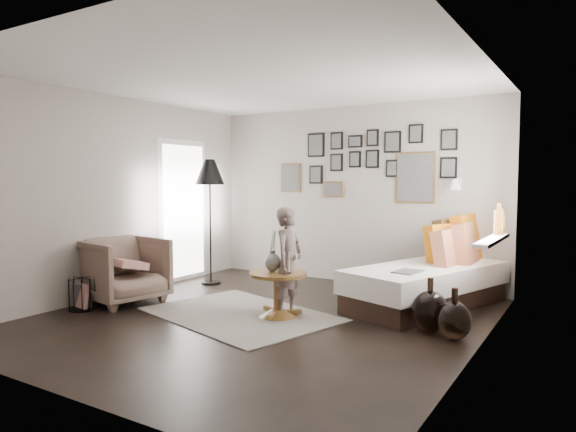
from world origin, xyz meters
The scene contains 23 objects.
ground centered at (0.00, 0.00, 0.00)m, with size 4.80×4.80×0.00m, color black.
wall_back centered at (0.00, 2.40, 1.30)m, with size 4.50×4.50×0.00m, color #9F948B.
wall_front centered at (0.00, -2.40, 1.30)m, with size 4.50×4.50×0.00m, color #9F948B.
wall_left centered at (-2.25, 0.00, 1.30)m, with size 4.80×4.80×0.00m, color #9F948B.
wall_right centered at (2.25, 0.00, 1.30)m, with size 4.80×4.80×0.00m, color #9F948B.
ceiling centered at (0.00, 0.00, 2.60)m, with size 4.80×4.80×0.00m, color white.
door_left centered at (-2.23, 1.20, 1.05)m, with size 0.00×2.14×2.14m.
window_right centered at (2.18, 1.34, 0.93)m, with size 0.15×1.32×1.30m.
gallery_wall centered at (0.29, 2.38, 1.74)m, with size 2.74×0.03×1.08m.
wall_sconce centered at (1.55, 2.13, 1.46)m, with size 0.18×0.36×0.16m.
rug centered at (-0.28, 0.00, 0.01)m, with size 2.08×1.46×0.01m, color beige.
pedestal_table centered at (0.14, 0.15, 0.23)m, with size 0.64×0.64×0.50m.
vase centered at (0.06, 0.17, 0.64)m, with size 0.18×0.18×0.46m.
candles centered at (0.25, 0.15, 0.62)m, with size 0.11×0.11×0.24m.
daybed centered at (1.40, 1.57, 0.34)m, with size 1.60×2.37×1.08m.
magazine_on_daybed centered at (1.35, 0.91, 0.51)m, with size 0.24×0.33×0.02m, color black.
armchair centered at (-1.85, -0.28, 0.40)m, with size 0.86×0.89×0.81m, color brown.
armchair_cushion centered at (-1.82, -0.23, 0.48)m, with size 0.37×0.37×0.09m, color beige.
floor_lamp centered at (-1.70, 1.19, 1.57)m, with size 0.42×0.42×1.82m.
magazine_basket centered at (-2.00, -0.77, 0.18)m, with size 0.31×0.31×0.37m.
demijohn_large centered at (1.73, 0.45, 0.21)m, with size 0.37×0.37×0.55m.
demijohn_small centered at (2.00, 0.33, 0.19)m, with size 0.32×0.32×0.50m.
child centered at (0.22, 0.24, 0.61)m, with size 0.44×0.29×1.22m, color #604F4C.
Camera 1 is at (3.15, -4.56, 1.52)m, focal length 32.00 mm.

